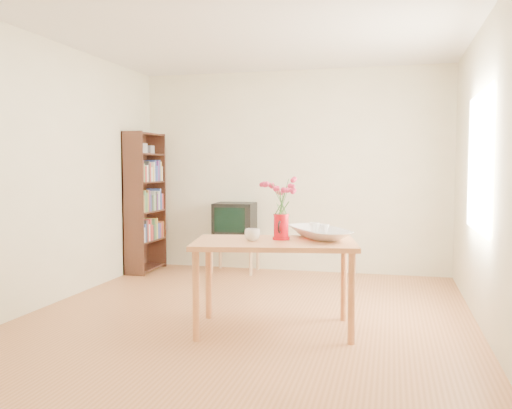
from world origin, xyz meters
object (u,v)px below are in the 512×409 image
(table, at_px, (274,251))
(pitcher, at_px, (281,228))
(mug, at_px, (252,235))
(television, at_px, (235,219))
(bowl, at_px, (319,209))

(table, bearing_deg, pitcher, 58.19)
(mug, xyz_separation_m, television, (-0.85, 2.40, -0.12))
(television, bearing_deg, table, -69.44)
(table, distance_m, television, 2.56)
(bowl, bearing_deg, table, -141.81)
(mug, distance_m, bowl, 0.63)
(table, relative_size, pitcher, 6.53)
(table, height_order, mug, mug)
(pitcher, relative_size, bowl, 0.41)
(pitcher, relative_size, mug, 1.70)
(mug, bearing_deg, pitcher, -178.95)
(table, bearing_deg, mug, -174.76)
(table, distance_m, bowl, 0.55)
(mug, height_order, bowl, bowl)
(table, bearing_deg, television, 103.42)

